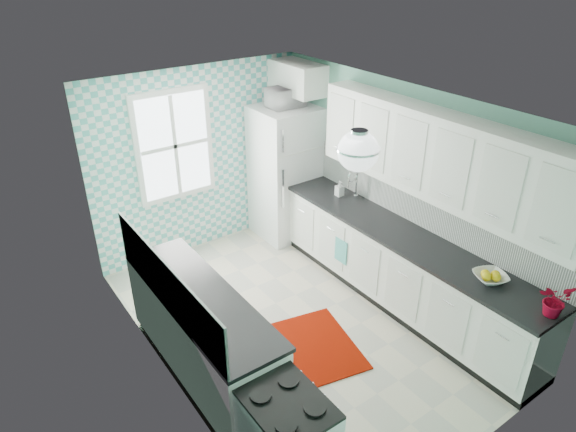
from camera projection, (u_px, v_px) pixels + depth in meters
floor at (297, 323)px, 5.84m from camera, size 3.00×4.40×0.02m
ceiling at (300, 106)px, 4.65m from camera, size 3.00×4.40×0.02m
wall_back at (199, 161)px, 6.83m from camera, size 3.00×0.02×2.50m
wall_front at (483, 350)px, 3.66m from camera, size 3.00×0.02×2.50m
wall_left at (159, 276)px, 4.47m from camera, size 0.02×4.40×2.50m
wall_right at (401, 190)px, 6.02m from camera, size 0.02×4.40×2.50m
accent_wall at (200, 161)px, 6.81m from camera, size 3.00×0.01×2.50m
window at (174, 146)px, 6.47m from camera, size 1.04×0.05×1.44m
backsplash_right at (426, 207)px, 5.75m from camera, size 0.02×3.60×0.51m
backsplash_left at (166, 284)px, 4.45m from camera, size 0.02×2.15×0.51m
upper_cabinets_right at (440, 157)px, 5.19m from camera, size 0.33×3.20×0.90m
upper_cabinet_fridge at (295, 77)px, 6.75m from camera, size 0.40×0.74×0.40m
ceiling_light at (358, 151)px, 4.17m from camera, size 0.34×0.34×0.35m
base_cabinets_right at (401, 271)px, 5.95m from camera, size 0.60×3.60×0.90m
countertop_right at (404, 236)px, 5.72m from camera, size 0.63×3.60×0.04m
base_cabinets_left at (202, 337)px, 4.95m from camera, size 0.60×2.15×0.90m
countertop_left at (200, 298)px, 4.74m from camera, size 0.63×2.15×0.04m
fridge at (286, 173)px, 7.24m from camera, size 0.82×0.81×1.89m
sink at (346, 202)px, 6.45m from camera, size 0.45×0.38×0.53m
rug at (318, 345)px, 5.49m from camera, size 0.94×1.18×0.02m
dish_towel at (341, 251)px, 6.28m from camera, size 0.05×0.21×0.31m
fruit_bowl at (490, 277)px, 4.92m from camera, size 0.40×0.40×0.08m
potted_plant at (555, 300)px, 4.43m from camera, size 0.29×0.26×0.30m
soap_bottle at (340, 188)px, 6.55m from camera, size 0.09×0.09×0.20m
microwave at (286, 97)px, 6.73m from camera, size 0.48×0.33×0.26m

